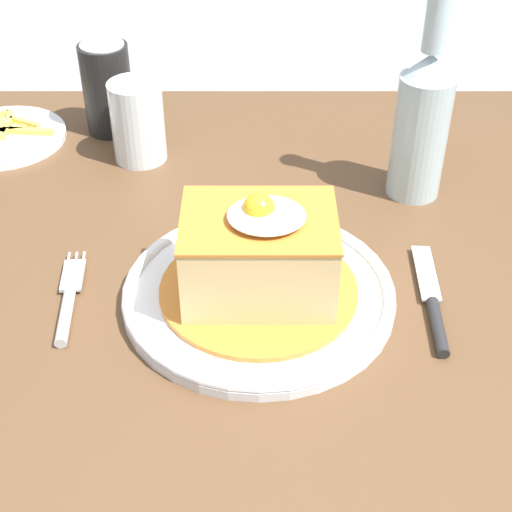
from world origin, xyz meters
name	(u,v)px	position (x,y,z in m)	size (l,w,h in m)	color
dining_table	(306,337)	(0.00, 0.00, 0.62)	(1.12, 0.83, 0.73)	brown
main_plate	(256,292)	(-0.06, -0.07, 0.74)	(0.27, 0.27, 0.02)	white
sandwich_meal	(256,257)	(-0.06, -0.07, 0.79)	(0.20, 0.20, 0.12)	orange
fork	(65,304)	(-0.25, -0.08, 0.74)	(0.03, 0.14, 0.01)	silver
knife	(431,310)	(0.11, -0.09, 0.74)	(0.02, 0.17, 0.01)	#262628
soda_can	(104,89)	(-0.26, 0.29, 0.80)	(0.07, 0.07, 0.12)	black
beer_bottle_clear	(419,118)	(0.13, 0.14, 0.83)	(0.06, 0.06, 0.27)	#ADC6CC
drinking_glass	(135,127)	(-0.21, 0.22, 0.78)	(0.07, 0.07, 0.10)	gold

